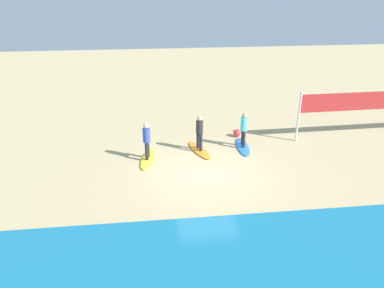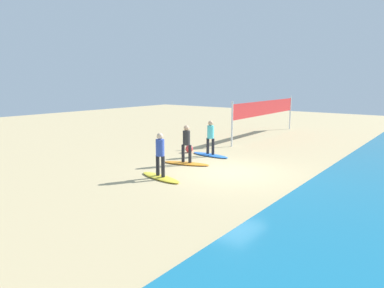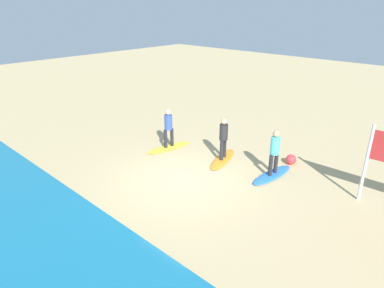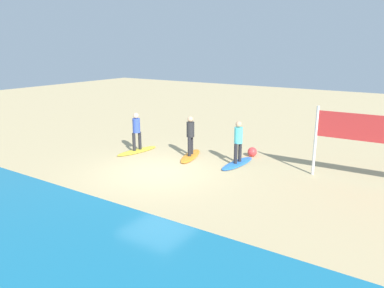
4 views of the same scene
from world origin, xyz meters
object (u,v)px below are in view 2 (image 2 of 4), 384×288
Objects in this scene: surfer_orange at (186,141)px; volleyball_net at (266,109)px; beach_ball at (189,149)px; surfboard_orange at (187,163)px; surfer_yellow at (160,151)px; surfer_blue at (211,135)px; surfboard_blue at (210,155)px; surfboard_yellow at (161,177)px.

volleyball_net reaches higher than surfer_orange.
surfer_orange reaches higher than beach_ball.
surfboard_orange is 0.99m from surfer_orange.
surfer_orange is 2.46m from surfer_yellow.
surfer_blue is 1.57m from beach_ball.
surfboard_orange is 9.57m from volleyball_net.
surfer_yellow is 11.87m from volleyball_net.
surfboard_yellow is (4.48, 0.79, 0.00)m from surfboard_blue.
surfer_orange reaches higher than surfboard_blue.
volleyball_net is (-9.38, -0.75, 0.75)m from surfer_orange.
surfboard_yellow is 0.99m from surfer_yellow.
beach_ball is (-2.13, -1.49, 0.15)m from surfboard_orange.
surfboard_blue is at bearing 88.92° from beach_ball.
surfboard_orange is at bearing 4.53° from surfer_blue.
surfer_blue is 7.35m from volleyball_net.
surfer_yellow is (2.38, 0.63, 0.99)m from surfboard_orange.
surfer_yellow reaches higher than surfboard_yellow.
surfer_blue reaches higher than surfboard_blue.
surfboard_yellow is at bearing 25.18° from beach_ball.
beach_ball is at bearing 107.90° from surfboard_orange.
surfer_orange is (-0.00, 0.00, 0.99)m from surfboard_orange.
surfboard_orange is at bearing 35.07° from beach_ball.
beach_ball is (-0.03, -1.33, 0.15)m from surfboard_blue.
volleyball_net reaches higher than surfer_yellow.
surfer_blue is 4.55m from surfer_yellow.
beach_ball is (-4.51, -2.12, 0.15)m from surfboard_yellow.
surfer_yellow is at bearing 14.77° from surfer_orange.
surfer_yellow is 4.16× the size of beach_ball.
surfer_orange is at bearing -165.23° from surfer_yellow.
surfer_yellow is at bearing 25.18° from beach_ball.
beach_ball is (-4.51, -2.12, -0.84)m from surfer_yellow.
surfer_blue is at bearing -175.47° from surfer_orange.
surfboard_yellow is 0.23× the size of volleyball_net.
surfboard_orange is at bearing -165.23° from surfer_yellow.
surfboard_blue is 4.55m from surfboard_yellow.
surfer_yellow is (4.48, 0.79, 0.00)m from surfer_blue.
surfer_blue reaches higher than surfboard_orange.
volleyball_net reaches higher than surfboard_yellow.
volleyball_net is (-9.38, -0.75, 1.74)m from surfboard_orange.
surfer_orange is 4.16× the size of beach_ball.
surfboard_blue is 1.00× the size of surfboard_orange.
volleyball_net is at bearing -175.42° from surfer_orange.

